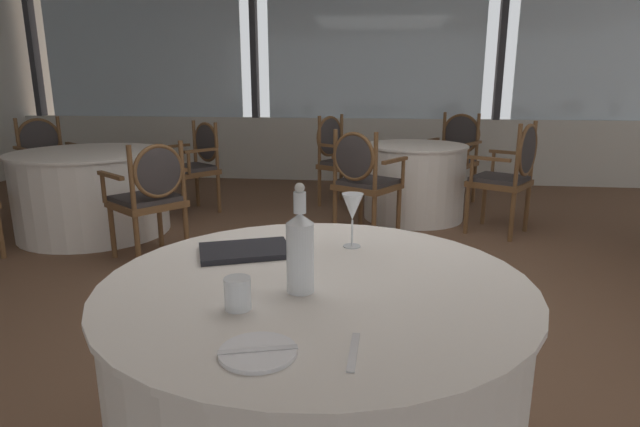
{
  "coord_description": "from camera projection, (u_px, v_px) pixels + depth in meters",
  "views": [
    {
      "loc": [
        0.2,
        -2.81,
        1.32
      ],
      "look_at": [
        -0.01,
        -1.19,
        0.9
      ],
      "focal_mm": 28.85,
      "sensor_mm": 36.0,
      "label": 1
    }
  ],
  "objects": [
    {
      "name": "dining_chair_0_2",
      "position": [
        511.0,
        170.0,
        4.47
      ],
      "size": [
        0.63,
        0.65,
        1.0
      ],
      "rotation": [
        0.0,
        0.0,
        8.88
      ],
      "color": "brown",
      "rests_on": "ground_plane"
    },
    {
      "name": "window_wall_far",
      "position": [
        373.0,
        98.0,
        6.82
      ],
      "size": [
        10.18,
        0.14,
        2.79
      ],
      "color": "beige",
      "rests_on": "ground_plane"
    },
    {
      "name": "wine_glass",
      "position": [
        352.0,
        208.0,
        1.86
      ],
      "size": [
        0.08,
        0.08,
        0.2
      ],
      "color": "white",
      "rests_on": "foreground_table"
    },
    {
      "name": "dining_chair_1_1",
      "position": [
        151.0,
        192.0,
        3.81
      ],
      "size": [
        0.65,
        0.66,
        0.91
      ],
      "rotation": [
        0.0,
        0.0,
        8.78
      ],
      "color": "brown",
      "rests_on": "ground_plane"
    },
    {
      "name": "side_plate",
      "position": [
        258.0,
        352.0,
        1.14
      ],
      "size": [
        0.18,
        0.18,
        0.01
      ],
      "primitive_type": "cylinder",
      "color": "white",
      "rests_on": "foreground_table"
    },
    {
      "name": "dining_chair_0_1",
      "position": [
        362.0,
        175.0,
        4.33
      ],
      "size": [
        0.65,
        0.63,
        0.94
      ],
      "rotation": [
        0.0,
        0.0,
        7.31
      ],
      "color": "brown",
      "rests_on": "ground_plane"
    },
    {
      "name": "background_table_1",
      "position": [
        92.0,
        192.0,
        4.59
      ],
      "size": [
        1.33,
        1.33,
        0.73
      ],
      "color": "white",
      "rests_on": "ground_plane"
    },
    {
      "name": "foreground_table",
      "position": [
        316.0,
        386.0,
        1.67
      ],
      "size": [
        1.32,
        1.32,
        0.73
      ],
      "color": "white",
      "rests_on": "ground_plane"
    },
    {
      "name": "dining_chair_0_0",
      "position": [
        339.0,
        153.0,
        5.6
      ],
      "size": [
        0.63,
        0.65,
        0.98
      ],
      "rotation": [
        0.0,
        0.0,
        5.74
      ],
      "color": "brown",
      "rests_on": "ground_plane"
    },
    {
      "name": "dining_chair_0_3",
      "position": [
        455.0,
        151.0,
        5.74
      ],
      "size": [
        0.65,
        0.63,
        0.99
      ],
      "rotation": [
        0.0,
        0.0,
        10.45
      ],
      "color": "brown",
      "rests_on": "ground_plane"
    },
    {
      "name": "ground_plane",
      "position": [
        347.0,
        311.0,
        3.05
      ],
      "size": [
        14.58,
        14.58,
        0.0
      ],
      "primitive_type": "plane",
      "color": "brown"
    },
    {
      "name": "water_tumbler",
      "position": [
        238.0,
        293.0,
        1.36
      ],
      "size": [
        0.07,
        0.07,
        0.09
      ],
      "primitive_type": "cylinder",
      "color": "white",
      "rests_on": "foreground_table"
    },
    {
      "name": "background_table_0",
      "position": [
        414.0,
        182.0,
        5.08
      ],
      "size": [
        1.0,
        1.0,
        0.73
      ],
      "color": "white",
      "rests_on": "ground_plane"
    },
    {
      "name": "dining_chair_1_3",
      "position": [
        46.0,
        157.0,
        5.27
      ],
      "size": [
        0.65,
        0.66,
        0.97
      ],
      "rotation": [
        0.0,
        0.0,
        11.93
      ],
      "color": "brown",
      "rests_on": "ground_plane"
    },
    {
      "name": "dining_chair_1_2",
      "position": [
        197.0,
        160.0,
        5.3
      ],
      "size": [
        0.66,
        0.65,
        0.93
      ],
      "rotation": [
        0.0,
        0.0,
        10.35
      ],
      "color": "brown",
      "rests_on": "ground_plane"
    },
    {
      "name": "menu_book",
      "position": [
        245.0,
        251.0,
        1.82
      ],
      "size": [
        0.37,
        0.31,
        0.02
      ],
      "primitive_type": "cube",
      "rotation": [
        0.0,
        0.0,
        0.38
      ],
      "color": "black",
      "rests_on": "foreground_table"
    },
    {
      "name": "dinner_fork",
      "position": [
        353.0,
        352.0,
        1.15
      ],
      "size": [
        0.02,
        0.17,
        0.0
      ],
      "primitive_type": "cube",
      "rotation": [
        0.0,
        0.0,
        1.56
      ],
      "color": "silver",
      "rests_on": "foreground_table"
    },
    {
      "name": "water_bottle",
      "position": [
        300.0,
        250.0,
        1.46
      ],
      "size": [
        0.08,
        0.08,
        0.32
      ],
      "color": "white",
      "rests_on": "foreground_table"
    },
    {
      "name": "butter_knife",
      "position": [
        258.0,
        350.0,
        1.14
      ],
      "size": [
        0.18,
        0.07,
        0.0
      ],
      "primitive_type": "cube",
      "rotation": [
        0.0,
        0.0,
        0.28
      ],
      "color": "silver",
      "rests_on": "foreground_table"
    }
  ]
}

